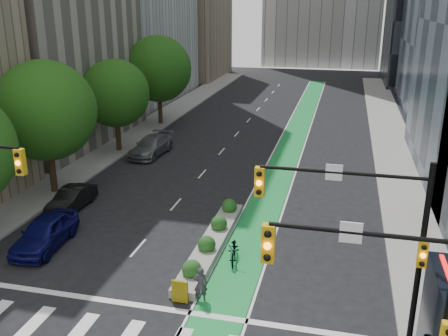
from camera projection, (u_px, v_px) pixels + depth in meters
The scene contains 15 objects.
ground at pixel (137, 324), 19.78m from camera, with size 160.00×160.00×0.00m, color black.
sidewalk_left at pixel (125, 141), 45.43m from camera, with size 3.60×90.00×0.15m, color gray.
sidewalk_right at pixel (397, 159), 40.14m from camera, with size 3.60×90.00×0.15m, color gray.
bike_lane_paint at pixel (294, 138), 46.74m from camera, with size 2.20×70.00×0.01m, color #198C3B.
tree_mid at pixel (46, 111), 31.53m from camera, with size 6.40×6.40×8.78m.
tree_midfar at pixel (115, 94), 40.93m from camera, with size 5.60×5.60×7.76m.
tree_far at pixel (158, 69), 49.91m from camera, with size 6.60×6.60×9.00m.
signal_right at pixel (375, 232), 16.73m from camera, with size 5.82×0.51×7.20m.
signal_far_right at pixel (395, 312), 12.54m from camera, with size 4.82×0.51×7.20m.
median_planter at pixel (212, 240), 25.87m from camera, with size 1.20×10.26×1.10m.
bicycle at pixel (234, 250), 24.49m from camera, with size 0.74×2.13×1.12m, color gray.
cyclist at pixel (201, 284), 21.09m from camera, with size 0.58×0.38×1.59m, color #352F38.
parked_car_left_near at pixel (45, 232), 25.76m from camera, with size 1.93×4.79×1.63m, color #0C0D4D.
parked_car_left_mid at pixel (72, 199), 30.51m from camera, with size 1.42×4.07×1.34m, color black.
parked_car_left_far at pixel (151, 146), 41.26m from camera, with size 2.18×5.35×1.55m, color slate.
Camera 1 is at (7.32, -15.48, 12.17)m, focal length 40.00 mm.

